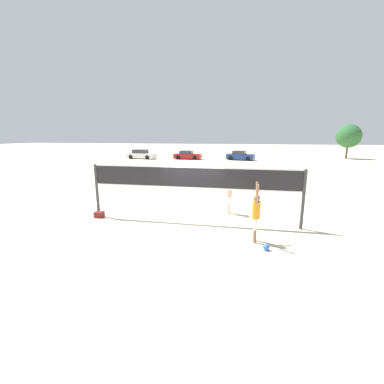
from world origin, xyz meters
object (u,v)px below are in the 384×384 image
(parked_car_far, at_px, (240,156))
(parked_car_near, at_px, (187,155))
(volleyball_net, at_px, (192,183))
(tree_left_cluster, at_px, (349,136))
(volleyball, at_px, (266,247))
(gear_bag, at_px, (99,215))
(player_spiker, at_px, (256,211))
(player_blocker, at_px, (229,192))
(parked_car_mid, at_px, (141,155))

(parked_car_far, bearing_deg, parked_car_near, -167.61)
(volleyball_net, xyz_separation_m, tree_left_cluster, (18.02, 34.86, 1.80))
(volleyball, height_order, gear_bag, gear_bag)
(volleyball_net, distance_m, parked_car_far, 28.99)
(player_spiker, height_order, player_blocker, player_spiker)
(volleyball, bearing_deg, parked_car_near, 106.91)
(parked_car_near, bearing_deg, volleyball_net, -76.33)
(volleyball_net, xyz_separation_m, player_blocker, (1.47, 1.52, -0.65))
(volleyball_net, bearing_deg, parked_car_far, 86.99)
(player_blocker, bearing_deg, parked_car_far, 179.89)
(parked_car_near, xyz_separation_m, parked_car_mid, (-7.32, -0.68, 0.05))
(volleyball, bearing_deg, parked_car_far, 92.54)
(player_blocker, height_order, parked_car_near, player_blocker)
(player_spiker, height_order, parked_car_mid, player_spiker)
(gear_bag, bearing_deg, parked_car_near, 94.55)
(volleyball_net, bearing_deg, player_spiker, -32.71)
(player_spiker, distance_m, parked_car_far, 30.59)
(parked_car_far, bearing_deg, tree_left_cluster, 31.69)
(parked_car_far, distance_m, tree_left_cluster, 17.77)
(parked_car_far, xyz_separation_m, tree_left_cluster, (16.50, 5.93, 2.88))
(player_spiker, bearing_deg, parked_car_mid, 28.86)
(volleyball, relative_size, parked_car_mid, 0.04)
(player_blocker, xyz_separation_m, parked_car_near, (-8.03, 27.34, -0.47))
(player_spiker, bearing_deg, parked_car_far, 1.94)
(player_blocker, bearing_deg, parked_car_mid, -150.07)
(player_spiker, height_order, volleyball, player_spiker)
(player_blocker, xyz_separation_m, parked_car_mid, (-15.35, 26.65, -0.41))
(gear_bag, distance_m, parked_car_near, 29.20)
(parked_car_near, distance_m, parked_car_mid, 7.35)
(player_spiker, relative_size, player_blocker, 1.03)
(volleyball_net, bearing_deg, player_blocker, 46.02)
(volleyball_net, bearing_deg, tree_left_cluster, 62.66)
(parked_car_far, bearing_deg, gear_bag, -89.26)
(volleyball, height_order, tree_left_cluster, tree_left_cluster)
(volleyball_net, bearing_deg, volleyball, -38.09)
(parked_car_near, bearing_deg, parked_car_far, 1.34)
(tree_left_cluster, bearing_deg, gear_bag, -122.39)
(gear_bag, bearing_deg, player_blocker, 17.16)
(gear_bag, relative_size, parked_car_far, 0.09)
(parked_car_far, bearing_deg, player_spiker, -76.14)
(parked_car_near, bearing_deg, gear_bag, -84.58)
(parked_car_far, bearing_deg, parked_car_mid, -165.30)
(player_spiker, relative_size, parked_car_far, 0.48)
(gear_bag, distance_m, parked_car_mid, 30.01)
(parked_car_near, height_order, tree_left_cluster, tree_left_cluster)
(player_spiker, bearing_deg, volleyball_net, 57.29)
(player_spiker, xyz_separation_m, parked_car_near, (-9.12, 30.50, -0.50))
(parked_car_mid, bearing_deg, volleyball, -54.71)
(gear_bag, xyz_separation_m, parked_car_mid, (-9.64, 28.42, 0.52))
(volleyball_net, relative_size, player_blocker, 4.39)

